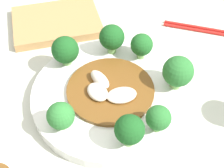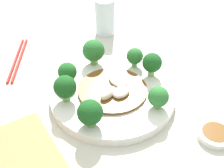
% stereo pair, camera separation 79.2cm
% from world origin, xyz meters
% --- Properties ---
extents(plate, '(0.31, 0.31, 0.02)m').
position_xyz_m(plate, '(-0.00, 0.04, 0.72)').
color(plate, white).
rests_on(plate, table).
extents(broccoli_south, '(0.05, 0.05, 0.07)m').
position_xyz_m(broccoli_south, '(-0.02, -0.07, 0.77)').
color(broccoli_south, '#7AAD5B').
rests_on(broccoli_south, plate).
extents(broccoli_northwest, '(0.04, 0.04, 0.05)m').
position_xyz_m(broccoli_northwest, '(-0.07, 0.14, 0.76)').
color(broccoli_northwest, '#70A356').
rests_on(broccoli_northwest, plate).
extents(broccoli_southwest, '(0.05, 0.05, 0.06)m').
position_xyz_m(broccoli_southwest, '(-0.07, -0.04, 0.76)').
color(broccoli_southwest, '#7AAD5B').
rests_on(broccoli_southwest, plate).
extents(broccoli_north, '(0.05, 0.05, 0.06)m').
position_xyz_m(broccoli_north, '(-0.02, 0.16, 0.77)').
color(broccoli_north, '#89B76B').
rests_on(broccoli_north, plate).
extents(broccoli_northeast, '(0.05, 0.05, 0.06)m').
position_xyz_m(broccoli_northeast, '(0.09, 0.12, 0.76)').
color(broccoli_northeast, '#7AAD5B').
rests_on(broccoli_northeast, plate).
extents(broccoli_west, '(0.06, 0.06, 0.07)m').
position_xyz_m(broccoli_west, '(-0.13, 0.05, 0.77)').
color(broccoli_west, '#7AAD5B').
rests_on(broccoli_west, plate).
extents(broccoli_southeast, '(0.06, 0.06, 0.06)m').
position_xyz_m(broccoli_southeast, '(0.08, -0.04, 0.77)').
color(broccoli_southeast, '#70A356').
rests_on(broccoli_southeast, plate).
extents(stirfry_center, '(0.17, 0.17, 0.03)m').
position_xyz_m(stirfry_center, '(0.00, 0.05, 0.74)').
color(stirfry_center, brown).
rests_on(stirfry_center, plate).
extents(drinking_glass, '(0.06, 0.06, 0.12)m').
position_xyz_m(drinking_glass, '(-0.30, 0.15, 0.76)').
color(drinking_glass, silver).
rests_on(drinking_glass, table).
extents(chopsticks, '(0.20, 0.10, 0.01)m').
position_xyz_m(chopsticks, '(-0.26, -0.14, 0.71)').
color(chopsticks, red).
rests_on(chopsticks, table).
extents(sauce_dish, '(0.08, 0.08, 0.02)m').
position_xyz_m(sauce_dish, '(0.20, 0.20, 0.71)').
color(sauce_dish, white).
rests_on(sauce_dish, table).
extents(cutting_board, '(0.23, 0.18, 0.02)m').
position_xyz_m(cutting_board, '(0.11, -0.21, 0.72)').
color(cutting_board, '#AD7F4C').
rests_on(cutting_board, table).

